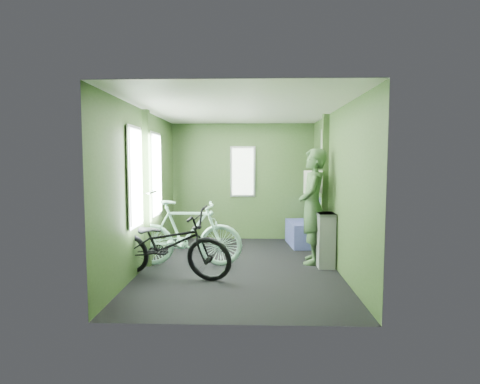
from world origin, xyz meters
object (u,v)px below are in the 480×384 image
at_px(bicycle_black, 167,278).
at_px(waste_box, 325,240).
at_px(bench_seat, 304,231).
at_px(passenger, 313,206).
at_px(bicycle_mint, 186,266).

relative_size(bicycle_black, waste_box, 2.23).
bearing_deg(bench_seat, waste_box, -90.71).
xyz_separation_m(passenger, waste_box, (0.16, -0.23, -0.47)).
height_order(passenger, bench_seat, passenger).
xyz_separation_m(bicycle_black, passenger, (2.05, 0.85, 0.88)).
relative_size(bicycle_black, passenger, 1.02).
bearing_deg(bicycle_mint, waste_box, -88.22).
relative_size(passenger, waste_box, 2.18).
height_order(bicycle_mint, waste_box, waste_box).
bearing_deg(bicycle_mint, bench_seat, -51.93).
relative_size(bicycle_black, bench_seat, 1.94).
distance_m(bicycle_black, bench_seat, 2.95).
distance_m(bicycle_black, bicycle_mint, 0.59).
bearing_deg(bicycle_mint, passenger, -81.14).
xyz_separation_m(bicycle_mint, passenger, (1.89, 0.27, 0.88)).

